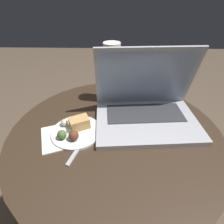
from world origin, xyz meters
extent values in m
plane|color=brown|center=(0.00, 0.00, 0.00)|extent=(6.00, 6.00, 0.00)
cylinder|color=black|center=(0.00, 0.00, 0.01)|extent=(0.33, 0.33, 0.01)
cylinder|color=black|center=(0.00, 0.00, 0.28)|extent=(0.08, 0.08, 0.54)
cylinder|color=#38281C|center=(0.00, 0.00, 0.56)|extent=(0.74, 0.74, 0.02)
cube|color=white|center=(-0.15, -0.03, 0.57)|extent=(0.22, 0.19, 0.00)
cube|color=#B2B2B7|center=(0.12, 0.04, 0.58)|extent=(0.39, 0.28, 0.02)
cube|color=#333338|center=(0.11, 0.08, 0.59)|extent=(0.29, 0.14, 0.00)
cube|color=#B2B2B7|center=(0.11, 0.13, 0.71)|extent=(0.37, 0.10, 0.24)
cube|color=silver|center=(0.11, 0.13, 0.71)|extent=(0.34, 0.09, 0.22)
cylinder|color=brown|center=(-0.02, 0.20, 0.68)|extent=(0.07, 0.07, 0.21)
cylinder|color=white|center=(-0.02, 0.20, 0.80)|extent=(0.07, 0.07, 0.03)
cylinder|color=white|center=(-0.13, -0.02, 0.58)|extent=(0.17, 0.17, 0.01)
cube|color=tan|center=(-0.13, 0.00, 0.60)|extent=(0.08, 0.07, 0.04)
sphere|color=brown|center=(-0.13, -0.06, 0.60)|extent=(0.03, 0.03, 0.03)
sphere|color=beige|center=(-0.18, 0.01, 0.59)|extent=(0.03, 0.03, 0.03)
sphere|color=#4C6B33|center=(-0.17, -0.06, 0.59)|extent=(0.03, 0.03, 0.03)
cube|color=#B2B2B7|center=(-0.12, -0.10, 0.57)|extent=(0.05, 0.13, 0.00)
cube|color=#B2B2B7|center=(-0.09, -0.01, 0.57)|extent=(0.04, 0.06, 0.00)
camera|label=1|loc=(0.00, -0.47, 0.99)|focal=28.00mm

